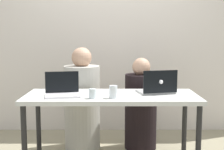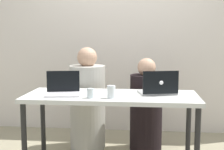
{
  "view_description": "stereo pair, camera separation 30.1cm",
  "coord_description": "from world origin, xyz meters",
  "px_view_note": "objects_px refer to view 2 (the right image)",
  "views": [
    {
      "loc": [
        0.01,
        -2.92,
        1.31
      ],
      "look_at": [
        0.0,
        0.06,
        0.92
      ],
      "focal_mm": 50.0,
      "sensor_mm": 36.0,
      "label": 1
    },
    {
      "loc": [
        0.31,
        -2.91,
        1.31
      ],
      "look_at": [
        0.0,
        0.06,
        0.92
      ],
      "focal_mm": 50.0,
      "sensor_mm": 36.0,
      "label": 2
    }
  ],
  "objects_px": {
    "laptop_back_right": "(158,89)",
    "water_glass_center": "(111,93)",
    "person_on_left": "(88,103)",
    "laptop_front_left": "(63,90)",
    "water_glass_left": "(91,94)",
    "person_on_right": "(146,109)"
  },
  "relations": [
    {
      "from": "laptop_back_right",
      "to": "water_glass_center",
      "type": "height_order",
      "value": "laptop_back_right"
    },
    {
      "from": "laptop_back_right",
      "to": "water_glass_left",
      "type": "height_order",
      "value": "laptop_back_right"
    },
    {
      "from": "person_on_left",
      "to": "person_on_right",
      "type": "height_order",
      "value": "person_on_left"
    },
    {
      "from": "person_on_right",
      "to": "water_glass_left",
      "type": "relative_size",
      "value": 11.95
    },
    {
      "from": "laptop_front_left",
      "to": "person_on_right",
      "type": "bearing_deg",
      "value": 27.64
    },
    {
      "from": "person_on_right",
      "to": "water_glass_left",
      "type": "bearing_deg",
      "value": 70.34
    },
    {
      "from": "person_on_left",
      "to": "laptop_back_right",
      "type": "distance_m",
      "value": 0.97
    },
    {
      "from": "person_on_left",
      "to": "water_glass_center",
      "type": "bearing_deg",
      "value": 128.56
    },
    {
      "from": "laptop_back_right",
      "to": "person_on_right",
      "type": "bearing_deg",
      "value": -91.71
    },
    {
      "from": "person_on_left",
      "to": "laptop_back_right",
      "type": "relative_size",
      "value": 2.99
    },
    {
      "from": "person_on_left",
      "to": "laptop_front_left",
      "type": "distance_m",
      "value": 0.69
    },
    {
      "from": "person_on_right",
      "to": "laptop_front_left",
      "type": "distance_m",
      "value": 1.06
    },
    {
      "from": "laptop_front_left",
      "to": "person_on_left",
      "type": "bearing_deg",
      "value": 68.35
    },
    {
      "from": "laptop_front_left",
      "to": "laptop_back_right",
      "type": "xyz_separation_m",
      "value": [
        0.9,
        0.12,
        0.0
      ]
    },
    {
      "from": "person_on_right",
      "to": "person_on_left",
      "type": "bearing_deg",
      "value": 14.27
    },
    {
      "from": "water_glass_left",
      "to": "water_glass_center",
      "type": "bearing_deg",
      "value": 3.31
    },
    {
      "from": "person_on_right",
      "to": "laptop_front_left",
      "type": "height_order",
      "value": "person_on_right"
    },
    {
      "from": "person_on_left",
      "to": "laptop_back_right",
      "type": "xyz_separation_m",
      "value": [
        0.78,
        -0.51,
        0.27
      ]
    },
    {
      "from": "laptop_front_left",
      "to": "water_glass_left",
      "type": "bearing_deg",
      "value": -34.12
    },
    {
      "from": "person_on_right",
      "to": "water_glass_left",
      "type": "xyz_separation_m",
      "value": [
        -0.51,
        -0.75,
        0.31
      ]
    },
    {
      "from": "laptop_back_right",
      "to": "water_glass_center",
      "type": "distance_m",
      "value": 0.49
    },
    {
      "from": "person_on_right",
      "to": "water_glass_center",
      "type": "height_order",
      "value": "person_on_right"
    }
  ]
}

